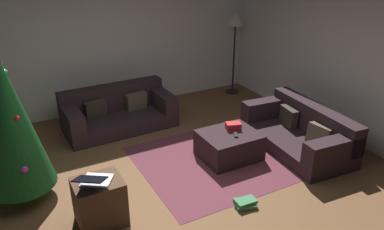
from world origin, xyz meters
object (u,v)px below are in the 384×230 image
object	(u,v)px
couch_left	(118,112)
tv_remote	(236,135)
gift_box	(233,126)
laptop	(95,180)
side_table	(100,202)
couch_right	(301,132)
ottoman	(229,145)
corner_lamp	(235,25)
book_stack	(245,203)
christmas_tree	(9,121)

from	to	relation	value
couch_left	tv_remote	world-z (taller)	couch_left
gift_box	laptop	xyz separation A→B (m)	(-2.21, -0.67, 0.17)
laptop	side_table	bearing A→B (deg)	56.22
couch_right	ottoman	world-z (taller)	couch_right
side_table	laptop	size ratio (longest dim) A/B	1.04
ottoman	corner_lamp	distance (m)	2.98
ottoman	couch_right	bearing A→B (deg)	-12.65
tv_remote	book_stack	distance (m)	1.15
tv_remote	corner_lamp	distance (m)	2.95
christmas_tree	corner_lamp	size ratio (longest dim) A/B	1.20
couch_left	side_table	world-z (taller)	couch_left
couch_left	ottoman	bearing A→B (deg)	119.97
laptop	book_stack	world-z (taller)	laptop
corner_lamp	ottoman	bearing A→B (deg)	-125.09
side_table	book_stack	size ratio (longest dim) A/B	1.88
tv_remote	book_stack	bearing A→B (deg)	-92.42
tv_remote	corner_lamp	world-z (taller)	corner_lamp
side_table	couch_right	bearing A→B (deg)	4.82
side_table	ottoman	bearing A→B (deg)	14.35
corner_lamp	tv_remote	bearing A→B (deg)	-123.30
couch_left	gift_box	bearing A→B (deg)	124.01
side_table	corner_lamp	world-z (taller)	corner_lamp
tv_remote	ottoman	bearing A→B (deg)	138.02
christmas_tree	side_table	xyz separation A→B (m)	(0.70, -0.89, -0.78)
tv_remote	side_table	distance (m)	2.14
christmas_tree	laptop	size ratio (longest dim) A/B	3.80
tv_remote	corner_lamp	size ratio (longest dim) A/B	0.10
ottoman	couch_left	bearing A→B (deg)	121.57
tv_remote	christmas_tree	size ratio (longest dim) A/B	0.08
couch_left	ottoman	distance (m)	2.10
ottoman	tv_remote	bearing A→B (deg)	-67.01
corner_lamp	laptop	bearing A→B (deg)	-142.49
book_stack	gift_box	bearing A→B (deg)	63.06
tv_remote	christmas_tree	bearing A→B (deg)	-164.28
couch_right	gift_box	size ratio (longest dim) A/B	8.68
christmas_tree	book_stack	bearing A→B (deg)	-31.82
laptop	ottoman	bearing A→B (deg)	15.50
couch_left	ottoman	world-z (taller)	couch_left
ottoman	laptop	xyz separation A→B (m)	(-2.09, -0.58, 0.41)
christmas_tree	gift_box	bearing A→B (deg)	-5.54
ottoman	side_table	distance (m)	2.12
couch_left	couch_right	distance (m)	3.03
couch_left	book_stack	world-z (taller)	couch_left
gift_box	laptop	size ratio (longest dim) A/B	0.41
ottoman	tv_remote	xyz separation A→B (m)	(0.04, -0.09, 0.21)
gift_box	book_stack	bearing A→B (deg)	-116.94
couch_left	book_stack	bearing A→B (deg)	100.98
couch_left	laptop	size ratio (longest dim) A/B	3.49
gift_box	book_stack	size ratio (longest dim) A/B	0.73
gift_box	ottoman	bearing A→B (deg)	-144.44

